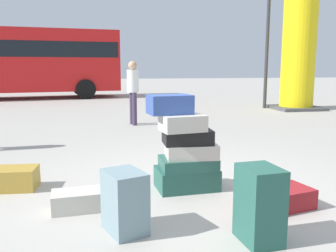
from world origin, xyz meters
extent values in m
plane|color=#ADA89E|center=(0.00, 0.00, 0.00)|extent=(80.00, 80.00, 0.00)
cube|color=#26594C|center=(0.00, -0.03, 0.13)|extent=(0.76, 0.55, 0.26)
cube|color=#26594C|center=(0.01, -0.05, 0.33)|extent=(0.68, 0.47, 0.14)
cube|color=beige|center=(0.05, -0.06, 0.48)|extent=(0.63, 0.44, 0.17)
cube|color=black|center=(0.00, -0.05, 0.66)|extent=(0.58, 0.40, 0.17)
cube|color=beige|center=(-0.08, -0.15, 0.84)|extent=(0.55, 0.42, 0.19)
cube|color=#334F99|center=(-0.21, -0.02, 1.05)|extent=(0.54, 0.41, 0.23)
cube|color=maroon|center=(0.81, -0.82, 0.11)|extent=(0.79, 0.55, 0.21)
cube|color=gray|center=(-0.82, -1.09, 0.28)|extent=(0.43, 0.50, 0.57)
cube|color=beige|center=(-1.23, -0.48, 0.10)|extent=(0.67, 0.38, 0.20)
cube|color=#26594C|center=(0.30, -1.48, 0.33)|extent=(0.34, 0.42, 0.66)
cube|color=#B28C33|center=(-2.11, 0.33, 0.13)|extent=(0.60, 0.42, 0.26)
cylinder|color=#3F334C|center=(-0.26, 5.17, 0.42)|extent=(0.12, 0.12, 0.84)
cylinder|color=#3F334C|center=(-0.21, 4.95, 0.42)|extent=(0.12, 0.12, 0.84)
cylinder|color=white|center=(-0.23, 5.06, 1.12)|extent=(0.30, 0.30, 0.57)
sphere|color=tan|center=(-0.23, 5.06, 1.52)|extent=(0.22, 0.22, 0.22)
cylinder|color=yellow|center=(5.69, 7.51, 1.90)|extent=(1.14, 1.14, 3.80)
cube|color=#4C4C4C|center=(5.69, 7.51, 0.05)|extent=(1.59, 1.59, 0.10)
cube|color=red|center=(-4.95, 13.65, 1.75)|extent=(9.61, 3.86, 2.80)
cube|color=black|center=(-4.95, 13.65, 2.24)|extent=(9.43, 3.86, 0.70)
cylinder|color=black|center=(-2.13, 15.34, 0.45)|extent=(0.93, 0.38, 0.90)
cylinder|color=black|center=(-1.76, 12.86, 0.45)|extent=(0.93, 0.38, 0.90)
cylinder|color=#333338|center=(4.74, 7.98, 3.06)|extent=(0.12, 0.12, 6.13)
camera|label=1|loc=(-0.99, -4.24, 1.50)|focal=38.82mm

